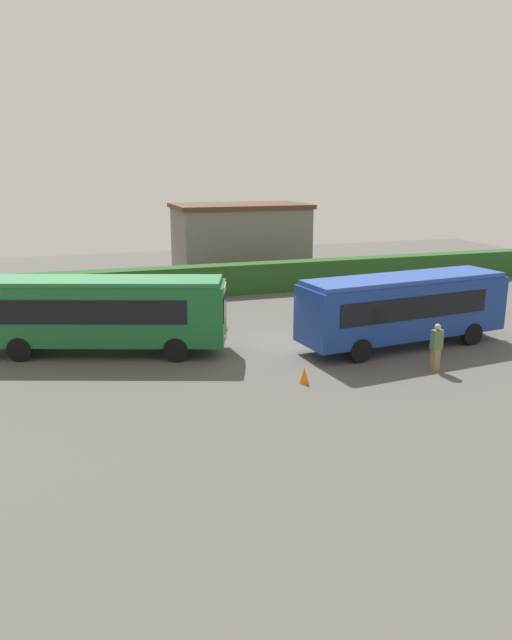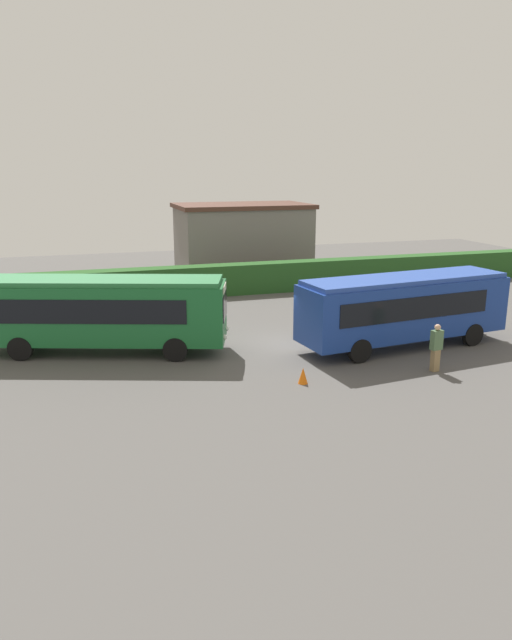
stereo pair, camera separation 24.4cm
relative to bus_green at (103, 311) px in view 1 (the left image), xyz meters
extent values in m
plane|color=#514F4C|center=(7.85, -1.30, -1.85)|extent=(64.00, 64.00, 0.00)
cube|color=#19602D|center=(-0.01, 0.00, -0.07)|extent=(10.44, 5.50, 2.45)
cube|color=#27723C|center=(-0.01, 0.00, 1.26)|extent=(10.09, 5.22, 0.20)
cube|color=black|center=(0.09, 1.25, 0.23)|extent=(7.56, 2.56, 0.98)
cube|color=black|center=(-0.67, -1.05, 0.23)|extent=(7.56, 2.56, 0.98)
cube|color=black|center=(4.85, -1.62, 0.23)|extent=(0.66, 1.88, 1.03)
cube|color=silver|center=(4.85, -1.62, 0.98)|extent=(0.46, 1.26, 0.28)
cylinder|color=black|center=(3.34, 0.04, -1.35)|extent=(1.04, 0.58, 1.00)
cylinder|color=black|center=(2.65, -2.04, -1.35)|extent=(1.04, 0.58, 1.00)
cylinder|color=black|center=(-2.66, 2.05, -1.35)|extent=(1.04, 0.58, 1.00)
cylinder|color=black|center=(-3.35, -0.04, -1.35)|extent=(1.04, 0.58, 1.00)
sphere|color=silver|center=(5.07, -1.00, -0.95)|extent=(0.22, 0.22, 0.22)
sphere|color=silver|center=(4.65, -2.25, -0.95)|extent=(0.22, 0.22, 0.22)
cube|color=navy|center=(12.49, -3.00, -0.11)|extent=(9.71, 3.49, 2.38)
cube|color=#2747A0|center=(12.49, -3.00, 1.18)|extent=(9.40, 3.26, 0.20)
cube|color=black|center=(12.06, -1.80, 0.18)|extent=(7.36, 0.86, 0.95)
cube|color=black|center=(12.33, -4.27, 0.18)|extent=(7.36, 0.86, 0.95)
cube|color=black|center=(17.23, -2.47, 0.18)|extent=(0.26, 2.00, 1.00)
cube|color=silver|center=(17.23, -2.47, 0.90)|extent=(0.19, 1.34, 0.28)
cylinder|color=black|center=(15.29, -1.55, -1.35)|extent=(1.02, 0.39, 1.00)
cylinder|color=black|center=(15.54, -3.79, -1.35)|extent=(1.02, 0.39, 1.00)
cylinder|color=black|center=(9.44, -2.21, -1.35)|extent=(1.02, 0.39, 1.00)
cylinder|color=black|center=(9.69, -4.44, -1.35)|extent=(1.02, 0.39, 1.00)
sphere|color=silver|center=(17.17, -1.80, -0.95)|extent=(0.22, 0.22, 0.22)
sphere|color=silver|center=(17.32, -3.14, -0.95)|extent=(0.22, 0.22, 0.22)
cube|color=maroon|center=(1.88, 1.63, -1.41)|extent=(0.32, 0.34, 0.87)
cube|color=#4C6B47|center=(1.88, 1.63, -0.59)|extent=(0.38, 0.50, 0.76)
sphere|color=#8C6647|center=(1.88, 1.63, -0.09)|extent=(0.24, 0.24, 0.24)
cube|color=black|center=(8.69, -0.62, -1.42)|extent=(0.39, 0.37, 0.86)
cube|color=black|center=(8.69, -0.62, -0.62)|extent=(0.54, 0.48, 0.75)
sphere|color=beige|center=(8.69, -0.62, -0.12)|extent=(0.24, 0.24, 0.24)
cube|color=olive|center=(12.00, -6.24, -1.41)|extent=(0.32, 0.28, 0.87)
cube|color=#4C6B47|center=(12.00, -6.24, -0.59)|extent=(0.48, 0.32, 0.76)
sphere|color=tan|center=(12.00, -6.24, -0.09)|extent=(0.24, 0.24, 0.24)
cube|color=#255120|center=(7.85, 9.98, -0.92)|extent=(44.00, 1.31, 1.86)
cube|color=slate|center=(10.81, 16.28, 0.57)|extent=(9.02, 5.64, 4.82)
cube|color=#4C2D23|center=(10.81, 16.28, 3.13)|extent=(9.38, 5.87, 0.30)
cone|color=orange|center=(6.63, -5.97, -1.55)|extent=(0.36, 0.36, 0.60)
camera|label=1|loc=(-1.34, -24.79, 5.81)|focal=33.25mm
camera|label=2|loc=(-1.11, -24.86, 5.81)|focal=33.25mm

